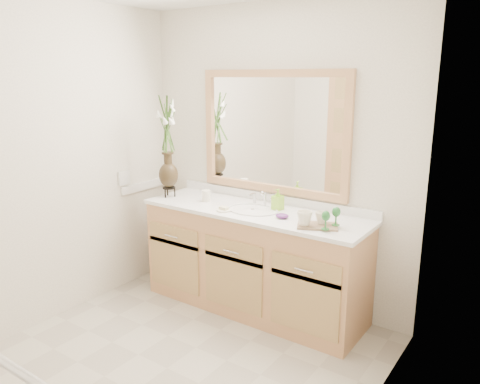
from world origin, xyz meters
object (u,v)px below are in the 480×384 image
Objects in this scene: tumbler at (206,196)px; soap_bottle at (278,200)px; flower_vase at (167,134)px; tray at (317,226)px.

tumbler is 0.63m from soap_bottle.
tumbler is at bearing -160.53° from soap_bottle.
tumbler is (0.36, 0.07, -0.49)m from flower_vase.
soap_bottle reaches higher than tumbler.
tumbler is at bearing 10.35° from flower_vase.
flower_vase is at bearing 154.28° from tray.
tray is at bearing -4.95° from tumbler.
soap_bottle is at bearing 11.17° from tumbler.
soap_bottle is 0.54× the size of tray.
tray is at bearing -1.07° from flower_vase.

